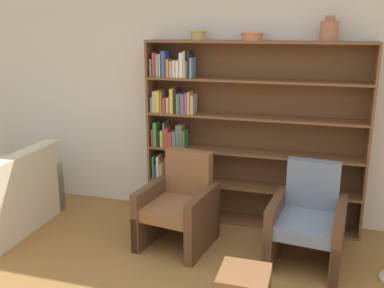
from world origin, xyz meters
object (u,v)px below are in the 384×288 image
(armchair_cushioned, at_px, (307,221))
(footstool, at_px, (244,280))
(bowl_olive, at_px, (252,36))
(vase_tall, at_px, (329,30))
(armchair_leather, at_px, (179,206))
(bookshelf, at_px, (234,133))
(bowl_slate, at_px, (198,35))

(armchair_cushioned, bearing_deg, footstool, 72.69)
(bowl_olive, distance_m, armchair_cushioned, 1.88)
(vase_tall, bearing_deg, armchair_leather, -152.58)
(bookshelf, relative_size, vase_tall, 9.81)
(vase_tall, distance_m, armchair_leather, 2.22)
(bowl_slate, relative_size, armchair_leather, 0.19)
(armchair_cushioned, bearing_deg, bookshelf, -33.40)
(bowl_olive, height_order, vase_tall, vase_tall)
(bookshelf, distance_m, footstool, 1.84)
(bookshelf, xyz_separation_m, armchair_cushioned, (0.83, -0.69, -0.61))
(bowl_slate, height_order, footstool, bowl_slate)
(vase_tall, distance_m, footstool, 2.45)
(bookshelf, distance_m, bowl_slate, 1.10)
(bowl_slate, distance_m, footstool, 2.50)
(bowl_olive, relative_size, vase_tall, 0.99)
(bowl_olive, bearing_deg, armchair_leather, -129.85)
(vase_tall, xyz_separation_m, armchair_leather, (-1.29, -0.67, -1.68))
(bowl_slate, relative_size, armchair_cushioned, 0.19)
(bookshelf, height_order, vase_tall, vase_tall)
(vase_tall, bearing_deg, bowl_olive, 180.00)
(bowl_slate, distance_m, vase_tall, 1.29)
(armchair_cushioned, bearing_deg, armchair_leather, 6.27)
(bookshelf, distance_m, armchair_cushioned, 1.24)
(armchair_leather, height_order, armchair_cushioned, same)
(bowl_slate, distance_m, armchair_leather, 1.77)
(armchair_leather, distance_m, footstool, 1.26)
(bookshelf, xyz_separation_m, armchair_leather, (-0.39, -0.69, -0.61))
(bowl_slate, relative_size, footstool, 0.46)
(vase_tall, height_order, footstool, vase_tall)
(bowl_olive, xyz_separation_m, vase_tall, (0.73, -0.00, 0.06))
(vase_tall, xyz_separation_m, footstool, (-0.48, -1.63, -1.77))
(footstool, bearing_deg, armchair_leather, 130.19)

